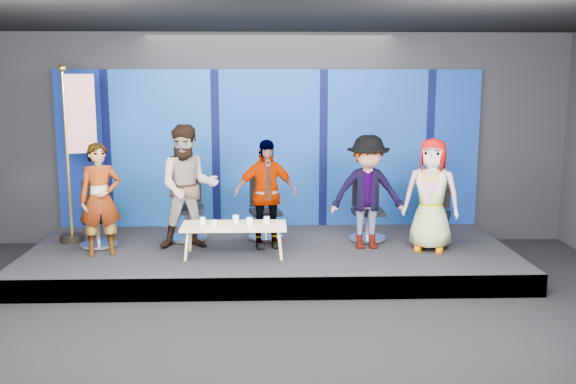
% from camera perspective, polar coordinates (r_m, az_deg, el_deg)
% --- Properties ---
extents(ground, '(10.00, 10.00, 0.00)m').
position_cam_1_polar(ground, '(7.23, -1.41, -12.31)').
color(ground, black).
rests_on(ground, ground).
extents(room_walls, '(10.02, 8.02, 3.51)m').
position_cam_1_polar(room_walls, '(6.69, -1.50, 7.31)').
color(room_walls, black).
rests_on(room_walls, ground).
extents(riser, '(7.00, 3.00, 0.30)m').
position_cam_1_polar(riser, '(9.54, -1.55, -5.77)').
color(riser, black).
rests_on(riser, ground).
extents(backdrop, '(7.00, 0.08, 2.60)m').
position_cam_1_polar(backdrop, '(10.70, -1.64, 3.86)').
color(backdrop, '#060C4D').
rests_on(backdrop, riser).
extents(chair_a, '(0.68, 0.68, 0.97)m').
position_cam_1_polar(chair_a, '(9.89, -16.58, -2.82)').
color(chair_a, silver).
rests_on(chair_a, riser).
extents(panelist_a, '(0.66, 0.52, 1.58)m').
position_cam_1_polar(panelist_a, '(9.31, -16.34, -0.64)').
color(panelist_a, black).
rests_on(panelist_a, riser).
extents(chair_b, '(0.71, 0.71, 1.12)m').
position_cam_1_polar(chair_b, '(9.99, -8.96, -2.12)').
color(chair_b, silver).
rests_on(chair_b, riser).
extents(panelist_b, '(0.96, 0.79, 1.81)m').
position_cam_1_polar(panelist_b, '(9.39, -8.85, 0.44)').
color(panelist_b, black).
rests_on(panelist_b, riser).
extents(chair_c, '(0.65, 0.65, 0.98)m').
position_cam_1_polar(chair_c, '(9.93, -2.06, -2.33)').
color(chair_c, silver).
rests_on(chair_c, riser).
extents(panelist_c, '(0.99, 0.57, 1.59)m').
position_cam_1_polar(panelist_c, '(9.35, -2.02, -0.16)').
color(panelist_c, black).
rests_on(panelist_c, riser).
extents(chair_d, '(0.59, 0.59, 1.02)m').
position_cam_1_polar(chair_d, '(9.94, 7.06, -2.31)').
color(chair_d, silver).
rests_on(chair_d, riser).
extents(panelist_d, '(1.09, 0.65, 1.66)m').
position_cam_1_polar(panelist_d, '(9.35, 7.09, -0.01)').
color(panelist_d, black).
rests_on(panelist_d, riser).
extents(chair_e, '(0.73, 0.73, 1.00)m').
position_cam_1_polar(chair_e, '(9.97, 12.89, -2.49)').
color(chair_e, silver).
rests_on(chair_e, riser).
extents(panelist_e, '(0.92, 0.76, 1.62)m').
position_cam_1_polar(panelist_e, '(9.39, 12.62, -0.25)').
color(panelist_e, black).
rests_on(panelist_e, riser).
extents(coffee_table, '(1.45, 0.62, 0.45)m').
position_cam_1_polar(coffee_table, '(8.98, -4.82, -3.12)').
color(coffee_table, tan).
rests_on(coffee_table, riser).
extents(mug_a, '(0.08, 0.08, 0.09)m').
position_cam_1_polar(mug_a, '(9.03, -7.59, -2.56)').
color(mug_a, silver).
rests_on(mug_a, coffee_table).
extents(mug_b, '(0.07, 0.07, 0.09)m').
position_cam_1_polar(mug_b, '(8.89, -6.60, -2.76)').
color(mug_b, silver).
rests_on(mug_b, coffee_table).
extents(mug_c, '(0.09, 0.09, 0.11)m').
position_cam_1_polar(mug_c, '(9.08, -4.66, -2.40)').
color(mug_c, silver).
rests_on(mug_c, coffee_table).
extents(mug_d, '(0.09, 0.09, 0.10)m').
position_cam_1_polar(mug_d, '(8.90, -3.44, -2.63)').
color(mug_d, silver).
rests_on(mug_d, coffee_table).
extents(mug_e, '(0.08, 0.08, 0.10)m').
position_cam_1_polar(mug_e, '(9.00, -1.90, -2.50)').
color(mug_e, silver).
rests_on(mug_e, coffee_table).
extents(flag_stand, '(0.60, 0.35, 2.66)m').
position_cam_1_polar(flag_stand, '(10.10, -18.29, 3.62)').
color(flag_stand, black).
rests_on(flag_stand, riser).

